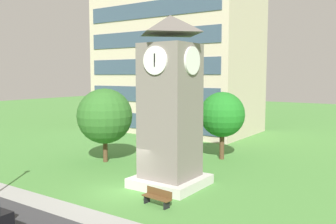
{
  "coord_description": "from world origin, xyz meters",
  "views": [
    {
      "loc": [
        14.49,
        -16.54,
        7.02
      ],
      "look_at": [
        0.85,
        3.41,
        4.59
      ],
      "focal_mm": 39.28,
      "sensor_mm": 36.0,
      "label": 1
    }
  ],
  "objects_px": {
    "clock_tower": "(170,111)",
    "park_bench": "(157,197)",
    "tree_streetside": "(105,116)",
    "tree_by_building": "(222,115)"
  },
  "relations": [
    {
      "from": "tree_streetside",
      "to": "tree_by_building",
      "type": "height_order",
      "value": "tree_streetside"
    },
    {
      "from": "clock_tower",
      "to": "tree_by_building",
      "type": "height_order",
      "value": "clock_tower"
    },
    {
      "from": "tree_streetside",
      "to": "tree_by_building",
      "type": "relative_size",
      "value": 1.06
    },
    {
      "from": "park_bench",
      "to": "tree_streetside",
      "type": "xyz_separation_m",
      "value": [
        -9.44,
        5.8,
        3.28
      ]
    },
    {
      "from": "clock_tower",
      "to": "park_bench",
      "type": "xyz_separation_m",
      "value": [
        1.44,
        -3.37,
        -4.32
      ]
    },
    {
      "from": "tree_by_building",
      "to": "tree_streetside",
      "type": "bearing_deg",
      "value": -140.07
    },
    {
      "from": "clock_tower",
      "to": "park_bench",
      "type": "distance_m",
      "value": 5.66
    },
    {
      "from": "park_bench",
      "to": "tree_streetside",
      "type": "distance_m",
      "value": 11.55
    },
    {
      "from": "tree_streetside",
      "to": "park_bench",
      "type": "bearing_deg",
      "value": -31.54
    },
    {
      "from": "clock_tower",
      "to": "park_bench",
      "type": "bearing_deg",
      "value": -66.92
    }
  ]
}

